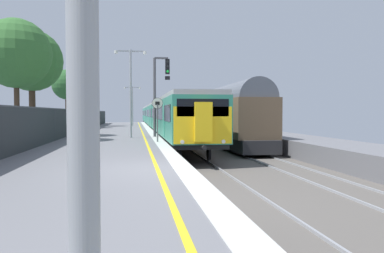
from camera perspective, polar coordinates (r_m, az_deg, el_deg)
name	(u,v)px	position (r m, az deg, el deg)	size (l,w,h in m)	color
ground	(259,187)	(11.56, 9.95, -8.89)	(17.40, 110.00, 1.21)	slate
commuter_train_at_platform	(159,115)	(48.06, -4.93, 1.65)	(2.83, 62.39, 3.81)	#2D846B
freight_train_adjacent_track	(216,114)	(33.67, 3.54, 1.92)	(2.60, 25.04, 4.60)	#232326
signal_gantry	(159,87)	(25.42, -5.01, 5.85)	(1.10, 0.24, 5.25)	#47474C
speed_limit_sign	(157,114)	(20.64, -5.18, 1.92)	(0.59, 0.08, 2.40)	#59595B
platform_lamp_mid	(131,86)	(24.62, -9.14, 6.02)	(2.00, 0.20, 5.59)	#93999E
platform_lamp_far	(132,102)	(47.42, -8.88, 3.60)	(2.00, 0.20, 4.82)	#93999E
background_tree_left	(69,86)	(41.63, -17.90, 5.76)	(3.22, 3.23, 6.05)	#473323
background_tree_centre	(32,62)	(27.69, -22.71, 8.85)	(4.05, 4.05, 7.07)	#473323
background_tree_right	(83,83)	(46.84, -16.00, 6.23)	(3.50, 3.50, 6.95)	#473323
background_tree_back	(16,56)	(23.35, -24.79, 9.53)	(3.79, 3.79, 6.72)	#473323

